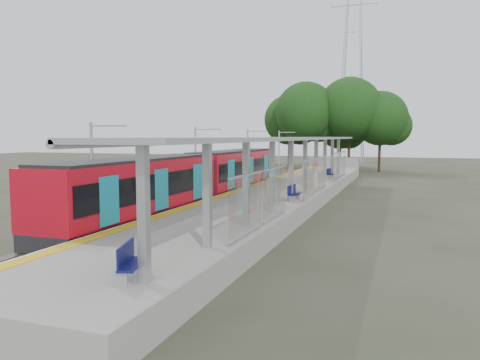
% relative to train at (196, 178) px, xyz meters
% --- Properties ---
extents(ground, '(200.00, 200.00, 0.00)m').
position_rel_train_xyz_m(ground, '(4.50, -15.21, -2.05)').
color(ground, '#474438').
rests_on(ground, ground).
extents(trackbed, '(3.00, 70.00, 0.24)m').
position_rel_train_xyz_m(trackbed, '(-0.00, 4.79, -1.93)').
color(trackbed, '#59544C').
rests_on(trackbed, ground).
extents(platform, '(6.00, 50.00, 1.00)m').
position_rel_train_xyz_m(platform, '(4.50, 4.79, -1.55)').
color(platform, gray).
rests_on(platform, ground).
extents(tactile_strip, '(0.60, 50.00, 0.02)m').
position_rel_train_xyz_m(tactile_strip, '(1.95, 4.79, -1.04)').
color(tactile_strip, gold).
rests_on(tactile_strip, platform).
extents(end_fence, '(6.00, 0.10, 1.20)m').
position_rel_train_xyz_m(end_fence, '(4.50, 29.74, -0.45)').
color(end_fence, '#9EA0A5').
rests_on(end_fence, platform).
extents(train, '(2.74, 27.60, 3.62)m').
position_rel_train_xyz_m(train, '(0.00, 0.00, 0.00)').
color(train, black).
rests_on(train, ground).
extents(canopy, '(3.27, 38.00, 3.66)m').
position_rel_train_xyz_m(canopy, '(6.11, 0.97, 2.15)').
color(canopy, '#9EA0A5').
rests_on(canopy, platform).
extents(pylon, '(8.00, 4.00, 38.00)m').
position_rel_train_xyz_m(pylon, '(3.50, 57.79, 16.95)').
color(pylon, '#9EA0A5').
rests_on(pylon, ground).
extents(tree_cluster, '(19.81, 11.52, 12.54)m').
position_rel_train_xyz_m(tree_cluster, '(3.09, 37.14, 5.49)').
color(tree_cluster, '#382316').
rests_on(tree_cluster, ground).
extents(catenary_masts, '(2.08, 48.16, 5.40)m').
position_rel_train_xyz_m(catenary_masts, '(-1.72, 3.79, 0.86)').
color(catenary_masts, '#9EA0A5').
rests_on(catenary_masts, ground).
extents(bench_near, '(0.84, 1.48, 0.97)m').
position_rel_train_xyz_m(bench_near, '(6.03, -17.17, -0.54)').
color(bench_near, '#0F134F').
rests_on(bench_near, platform).
extents(bench_mid, '(0.54, 1.39, 0.93)m').
position_rel_train_xyz_m(bench_mid, '(6.66, -1.23, -0.56)').
color(bench_mid, '#0F134F').
rests_on(bench_mid, platform).
extents(bench_far, '(0.56, 1.38, 0.92)m').
position_rel_train_xyz_m(bench_far, '(6.45, 13.83, -0.57)').
color(bench_far, '#0F134F').
rests_on(bench_far, platform).
extents(info_pillar_near, '(0.38, 0.38, 1.69)m').
position_rel_train_xyz_m(info_pillar_near, '(5.77, -3.04, -0.32)').
color(info_pillar_near, beige).
rests_on(info_pillar_near, platform).
extents(info_pillar_far, '(0.41, 0.41, 1.81)m').
position_rel_train_xyz_m(info_pillar_far, '(6.50, 6.40, -0.27)').
color(info_pillar_far, beige).
rests_on(info_pillar_far, platform).
extents(litter_bin, '(0.50, 0.50, 0.94)m').
position_rel_train_xyz_m(litter_bin, '(6.25, -3.68, -0.58)').
color(litter_bin, '#9EA0A5').
rests_on(litter_bin, platform).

